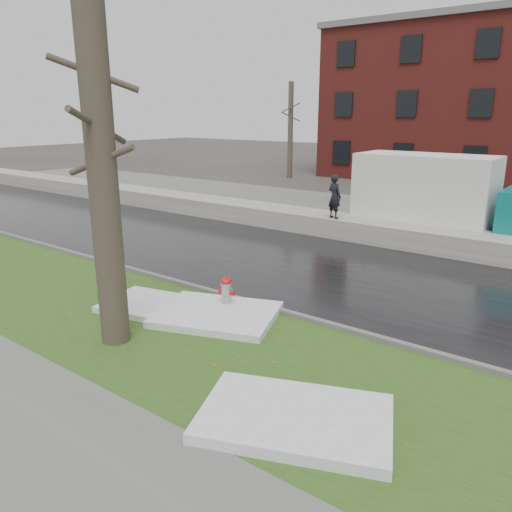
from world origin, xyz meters
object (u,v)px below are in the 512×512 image
Objects in this scene: tree at (102,164)px; worker at (335,197)px; box_truck at (451,197)px; fire_hydrant at (226,292)px.

worker is at bearing 93.76° from tree.
box_truck is at bearing 76.98° from tree.
box_truck is at bearing -132.56° from worker.
tree is at bearing -118.08° from fire_hydrant.
box_truck reaches higher than worker.
fire_hydrant is at bearing -102.24° from box_truck.
fire_hydrant is 7.97m from worker.
tree is 10.60m from worker.
box_truck is (2.86, 12.38, -1.95)m from tree.
box_truck reaches higher than fire_hydrant.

